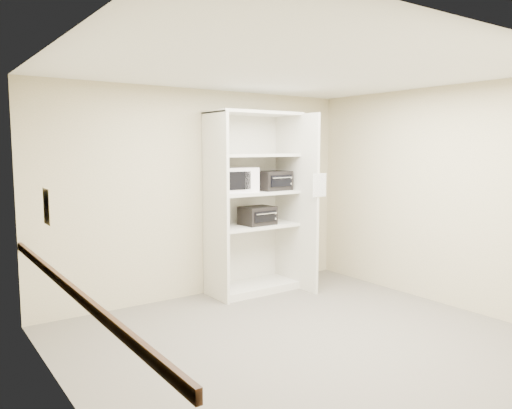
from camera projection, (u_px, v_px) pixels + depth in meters
floor at (299, 339)px, 5.09m from camera, size 4.50×4.00×0.01m
ceiling at (302, 69)px, 4.78m from camera, size 4.50×4.00×0.01m
wall_back at (202, 193)px, 6.56m from camera, size 4.50×0.02×2.70m
wall_front at (495, 238)px, 3.31m from camera, size 4.50×0.02×2.70m
wall_left at (65, 230)px, 3.65m from camera, size 0.02×4.00×2.70m
wall_right at (438, 196)px, 6.22m from camera, size 0.02×4.00×2.70m
shelving_unit at (256, 209)px, 6.73m from camera, size 1.24×0.92×2.42m
microwave at (234, 180)px, 6.53m from camera, size 0.58×0.47×0.32m
toaster_oven_upper at (273, 181)px, 6.81m from camera, size 0.48×0.38×0.26m
toaster_oven_lower at (257, 216)px, 6.69m from camera, size 0.46×0.36×0.24m
paper_sign at (320, 185)px, 6.50m from camera, size 0.24×0.02×0.30m
chair_rail at (71, 289)px, 3.71m from camera, size 0.04×3.98×0.08m
wall_poster at (47, 206)px, 4.13m from camera, size 0.01×0.22×0.31m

